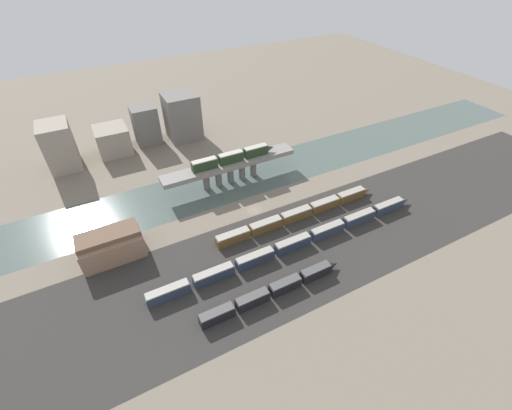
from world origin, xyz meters
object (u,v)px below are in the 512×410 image
train_yard_near (273,291)px  warehouse_building (111,245)px  train_yard_far (300,213)px  train_yard_mid (297,242)px  train_on_bridge (233,157)px

train_yard_near → warehouse_building: 51.80m
train_yard_near → train_yard_far: size_ratio=0.68×
train_yard_mid → warehouse_building: (-52.91, 23.54, 2.61)m
train_yard_near → warehouse_building: (-36.84, 36.32, 2.70)m
train_yard_near → train_yard_far: train_yard_far is taller
train_yard_near → train_yard_far: bearing=44.5°
train_on_bridge → train_yard_near: train_on_bridge is taller
train_on_bridge → train_yard_far: bearing=-71.1°
train_yard_near → train_yard_mid: train_yard_mid is taller
train_yard_mid → train_yard_far: size_ratio=1.52×
train_yard_near → train_on_bridge: bearing=76.0°
train_yard_near → warehouse_building: bearing=135.4°
train_on_bridge → train_yard_mid: bearing=-87.3°
train_on_bridge → train_yard_mid: size_ratio=0.36×
train_yard_far → warehouse_building: warehouse_building is taller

